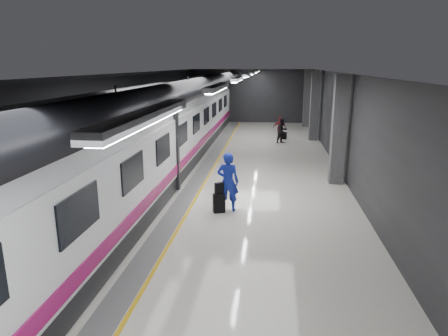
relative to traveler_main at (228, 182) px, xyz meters
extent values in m
plane|color=silver|center=(-0.38, 1.84, -1.02)|extent=(40.00, 40.00, 0.00)
cube|color=black|center=(-0.38, 1.84, 3.48)|extent=(10.00, 40.00, 0.02)
cube|color=#28282B|center=(-0.38, 21.84, 1.23)|extent=(10.00, 0.02, 4.50)
cube|color=#28282B|center=(-5.38, 1.84, 1.23)|extent=(0.02, 40.00, 4.50)
cube|color=#28282B|center=(4.62, 1.84, 1.23)|extent=(0.02, 40.00, 4.50)
cube|color=slate|center=(-1.73, 1.84, -1.02)|extent=(0.65, 39.80, 0.01)
cube|color=gold|center=(-1.33, 1.84, -1.02)|extent=(0.10, 39.80, 0.01)
cylinder|color=black|center=(-1.68, 1.84, 2.93)|extent=(0.80, 38.00, 0.80)
cube|color=silver|center=(0.22, -9.16, 3.38)|extent=(0.22, 2.60, 0.10)
cube|color=silver|center=(0.22, -4.16, 3.38)|extent=(0.22, 2.60, 0.10)
cube|color=silver|center=(0.22, 0.84, 3.38)|extent=(0.22, 2.60, 0.10)
cube|color=silver|center=(0.22, 5.84, 3.38)|extent=(0.22, 2.60, 0.10)
cube|color=silver|center=(0.22, 10.84, 3.38)|extent=(0.22, 2.60, 0.10)
cube|color=silver|center=(0.22, 15.84, 3.38)|extent=(0.22, 2.60, 0.10)
cube|color=silver|center=(0.22, 19.84, 3.38)|extent=(0.22, 2.60, 0.10)
cube|color=#515154|center=(4.17, 3.84, 1.23)|extent=(0.55, 0.55, 4.50)
cube|color=#515154|center=(4.17, 13.84, 1.23)|extent=(0.55, 0.55, 4.50)
cube|color=#515154|center=(4.17, 19.84, 1.23)|extent=(0.55, 0.55, 4.50)
cube|color=black|center=(-3.63, 1.84, -0.67)|extent=(2.80, 38.00, 0.60)
cube|color=white|center=(-3.63, 1.84, 0.73)|extent=(2.90, 38.00, 2.20)
cylinder|color=white|center=(-3.63, 1.84, 1.68)|extent=(2.80, 38.00, 2.80)
cube|color=#920D56|center=(-2.16, 1.84, -0.07)|extent=(0.04, 38.00, 0.35)
cube|color=black|center=(-3.63, 1.84, 0.98)|extent=(3.05, 0.25, 3.80)
cube|color=black|center=(-2.16, -6.16, 1.13)|extent=(0.05, 1.60, 0.85)
cube|color=black|center=(-2.16, -3.16, 1.13)|extent=(0.05, 1.60, 0.85)
cube|color=black|center=(-2.16, -0.16, 1.13)|extent=(0.05, 1.60, 0.85)
cube|color=black|center=(-2.16, 2.84, 1.13)|extent=(0.05, 1.60, 0.85)
cube|color=black|center=(-2.16, 5.84, 1.13)|extent=(0.05, 1.60, 0.85)
cube|color=black|center=(-2.16, 8.84, 1.13)|extent=(0.05, 1.60, 0.85)
cube|color=black|center=(-2.16, 11.84, 1.13)|extent=(0.05, 1.60, 0.85)
cube|color=black|center=(-2.16, 14.84, 1.13)|extent=(0.05, 1.60, 0.85)
cube|color=black|center=(-2.16, 17.84, 1.13)|extent=(0.05, 1.60, 0.85)
imported|color=#1B2ACF|center=(0.00, 0.00, 0.00)|extent=(0.75, 0.50, 2.04)
cube|color=black|center=(-0.28, -0.22, -0.70)|extent=(0.46, 0.37, 0.64)
cube|color=black|center=(-0.27, -0.19, -0.18)|extent=(0.33, 0.29, 0.39)
imported|color=black|center=(2.10, 12.49, -0.23)|extent=(0.98, 0.97, 1.59)
imported|color=maroon|center=(1.97, 13.75, -0.25)|extent=(0.98, 0.61, 1.55)
cube|color=black|center=(2.29, 13.94, -0.79)|extent=(0.34, 0.24, 0.47)
camera|label=1|loc=(1.41, -12.89, 3.86)|focal=32.00mm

